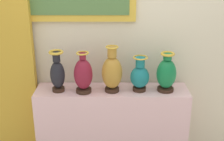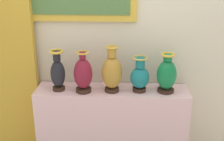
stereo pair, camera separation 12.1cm
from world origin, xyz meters
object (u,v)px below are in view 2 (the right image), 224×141
at_px(vase_ochre, 111,72).
at_px(vase_teal, 140,77).
at_px(vase_burgundy, 83,74).
at_px(vase_emerald, 167,75).
at_px(vase_onyx, 58,72).

bearing_deg(vase_ochre, vase_teal, 3.21).
distance_m(vase_ochre, vase_teal, 0.26).
bearing_deg(vase_teal, vase_burgundy, -175.99).
relative_size(vase_ochre, vase_teal, 1.31).
height_order(vase_ochre, vase_teal, vase_ochre).
bearing_deg(vase_emerald, vase_teal, 179.00).
bearing_deg(vase_onyx, vase_ochre, -0.39).
distance_m(vase_onyx, vase_teal, 0.74).
height_order(vase_ochre, vase_emerald, vase_ochre).
xyz_separation_m(vase_onyx, vase_emerald, (0.97, 0.01, -0.01)).
height_order(vase_onyx, vase_teal, vase_onyx).
distance_m(vase_onyx, vase_emerald, 0.97).
distance_m(vase_burgundy, vase_ochre, 0.25).
bearing_deg(vase_burgundy, vase_teal, 4.01).
xyz_separation_m(vase_teal, vase_emerald, (0.24, -0.00, 0.03)).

